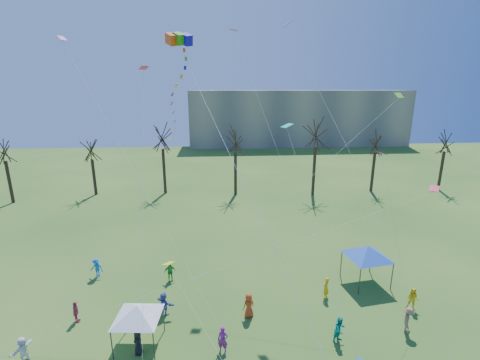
{
  "coord_description": "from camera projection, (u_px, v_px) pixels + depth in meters",
  "views": [
    {
      "loc": [
        -1.41,
        -12.37,
        15.86
      ],
      "look_at": [
        -0.1,
        5.0,
        11.0
      ],
      "focal_mm": 25.0,
      "sensor_mm": 36.0,
      "label": 1
    }
  ],
  "objects": [
    {
      "name": "distant_building",
      "position": [
        297.0,
        118.0,
        94.6
      ],
      "size": [
        60.0,
        14.0,
        15.0
      ],
      "primitive_type": "cube",
      "color": "gray",
      "rests_on": "ground"
    },
    {
      "name": "bare_tree_row",
      "position": [
        248.0,
        147.0,
        49.31
      ],
      "size": [
        69.71,
        9.0,
        11.67
      ],
      "color": "black",
      "rests_on": "ground"
    },
    {
      "name": "big_box_kite",
      "position": [
        180.0,
        101.0,
        21.0
      ],
      "size": [
        4.86,
        6.97,
        21.74
      ],
      "color": "#E84810",
      "rests_on": "ground"
    },
    {
      "name": "canopy_tent_white",
      "position": [
        137.0,
        311.0,
        20.68
      ],
      "size": [
        3.85,
        3.85,
        2.9
      ],
      "color": "#3F3F44",
      "rests_on": "ground"
    },
    {
      "name": "canopy_tent_blue",
      "position": [
        368.0,
        252.0,
        27.41
      ],
      "size": [
        4.4,
        4.4,
        3.33
      ],
      "color": "#3F3F44",
      "rests_on": "ground"
    },
    {
      "name": "festival_crowd",
      "position": [
        229.0,
        326.0,
        21.7
      ],
      "size": [
        26.96,
        14.05,
        1.86
      ],
      "color": "#BE3A17",
      "rests_on": "ground"
    },
    {
      "name": "small_kites_aloft",
      "position": [
        236.0,
        126.0,
        23.27
      ],
      "size": [
        27.12,
        17.59,
        31.21
      ],
      "color": "#FE300D",
      "rests_on": "ground"
    }
  ]
}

